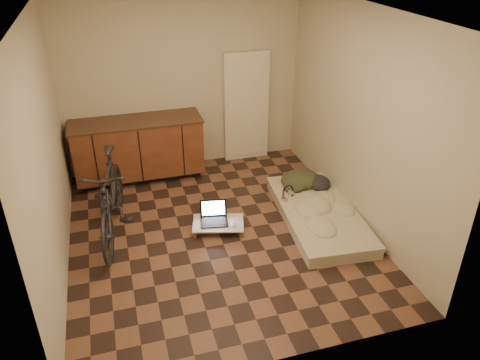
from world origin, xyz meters
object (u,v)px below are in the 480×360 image
object	(u,v)px
futon	(318,214)
laptop	(214,217)
bicycle	(110,194)
lap_desk	(218,223)

from	to	relation	value
futon	laptop	xyz separation A→B (m)	(-1.32, 0.20, 0.07)
bicycle	laptop	world-z (taller)	bicycle
bicycle	futon	distance (m)	2.58
bicycle	futon	bearing A→B (deg)	0.18
lap_desk	laptop	bearing A→B (deg)	136.02
futon	bicycle	bearing A→B (deg)	176.14
lap_desk	laptop	xyz separation A→B (m)	(-0.04, 0.06, 0.06)
laptop	bicycle	bearing A→B (deg)	-178.76
laptop	lap_desk	bearing A→B (deg)	-48.65
bicycle	lap_desk	distance (m)	1.33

